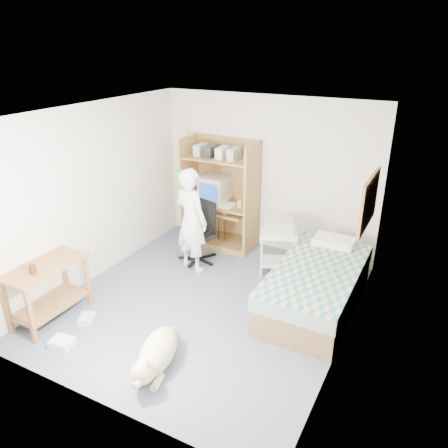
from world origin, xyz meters
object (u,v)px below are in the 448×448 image
at_px(computer_hutch, 221,198).
at_px(printer_cart, 278,245).
at_px(dog, 156,354).
at_px(office_chair, 200,240).
at_px(bed, 316,286).
at_px(side_desk, 48,284).
at_px(person, 191,220).

xyz_separation_m(computer_hutch, printer_cart, (1.22, -0.49, -0.39)).
xyz_separation_m(dog, printer_cart, (0.37, 2.58, 0.25)).
relative_size(computer_hutch, office_chair, 1.88).
bearing_deg(bed, office_chair, 168.16).
height_order(computer_hutch, side_desk, computer_hutch).
bearing_deg(person, dog, 126.75).
distance_m(computer_hutch, side_desk, 3.08).
xyz_separation_m(bed, dog, (-1.15, -1.95, -0.11)).
relative_size(computer_hutch, dog, 1.65).
height_order(office_chair, dog, office_chair).
distance_m(side_desk, dog, 1.73).
bearing_deg(computer_hutch, dog, -74.53).
relative_size(bed, printer_cart, 3.02).
distance_m(person, printer_cart, 1.34).
height_order(side_desk, printer_cart, side_desk).
bearing_deg(office_chair, printer_cart, 25.00).
bearing_deg(office_chair, bed, 3.38).
xyz_separation_m(side_desk, person, (0.88, 1.94, 0.30)).
height_order(computer_hutch, bed, computer_hutch).
relative_size(side_desk, office_chair, 1.05).
xyz_separation_m(office_chair, printer_cart, (1.22, 0.21, 0.09)).
distance_m(computer_hutch, dog, 3.25).
distance_m(side_desk, printer_cart, 3.20).
height_order(bed, side_desk, side_desk).
height_order(bed, dog, bed).
distance_m(side_desk, person, 2.15).
relative_size(person, printer_cart, 2.38).
bearing_deg(side_desk, computer_hutch, 73.86).
distance_m(office_chair, printer_cart, 1.24).
height_order(computer_hutch, printer_cart, computer_hutch).
bearing_deg(dog, person, 95.71).
bearing_deg(side_desk, dog, -4.51).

